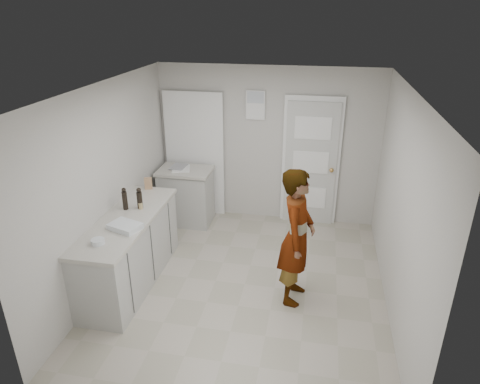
% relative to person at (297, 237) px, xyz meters
% --- Properties ---
extents(ground, '(4.00, 4.00, 0.00)m').
position_rel_person_xyz_m(ground, '(-0.63, 0.13, -0.84)').
color(ground, '#A49E8A').
rests_on(ground, ground).
extents(room_shell, '(4.00, 4.00, 4.00)m').
position_rel_person_xyz_m(room_shell, '(-0.81, 2.09, 0.18)').
color(room_shell, '#BAB7B0').
rests_on(room_shell, ground).
extents(main_counter, '(0.64, 1.96, 0.93)m').
position_rel_person_xyz_m(main_counter, '(-2.08, -0.07, -0.42)').
color(main_counter, '#B7B8B3').
rests_on(main_counter, ground).
extents(side_counter, '(0.84, 0.61, 0.93)m').
position_rel_person_xyz_m(side_counter, '(-1.88, 1.68, -0.41)').
color(side_counter, '#B7B8B3').
rests_on(side_counter, ground).
extents(person, '(0.47, 0.66, 1.69)m').
position_rel_person_xyz_m(person, '(0.00, 0.00, 0.00)').
color(person, silver).
rests_on(person, ground).
extents(cake_mix_box, '(0.11, 0.08, 0.17)m').
position_rel_person_xyz_m(cake_mix_box, '(-2.15, 0.83, 0.17)').
color(cake_mix_box, '#976E4B').
rests_on(cake_mix_box, main_counter).
extents(spice_jar, '(0.05, 0.05, 0.08)m').
position_rel_person_xyz_m(spice_jar, '(-2.00, 0.21, 0.12)').
color(spice_jar, tan).
rests_on(spice_jar, main_counter).
extents(oil_cruet_a, '(0.07, 0.07, 0.28)m').
position_rel_person_xyz_m(oil_cruet_a, '(-2.02, 0.23, 0.22)').
color(oil_cruet_a, black).
rests_on(oil_cruet_a, main_counter).
extents(oil_cruet_b, '(0.07, 0.07, 0.30)m').
position_rel_person_xyz_m(oil_cruet_b, '(-2.19, 0.16, 0.22)').
color(oil_cruet_b, black).
rests_on(oil_cruet_b, main_counter).
extents(baking_dish, '(0.42, 0.35, 0.06)m').
position_rel_person_xyz_m(baking_dish, '(-1.97, -0.32, 0.11)').
color(baking_dish, silver).
rests_on(baking_dish, main_counter).
extents(egg_bowl, '(0.14, 0.14, 0.06)m').
position_rel_person_xyz_m(egg_bowl, '(-2.11, -0.70, 0.11)').
color(egg_bowl, silver).
rests_on(egg_bowl, main_counter).
extents(papers, '(0.36, 0.41, 0.01)m').
position_rel_person_xyz_m(papers, '(-1.95, 1.69, 0.09)').
color(papers, white).
rests_on(papers, side_counter).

